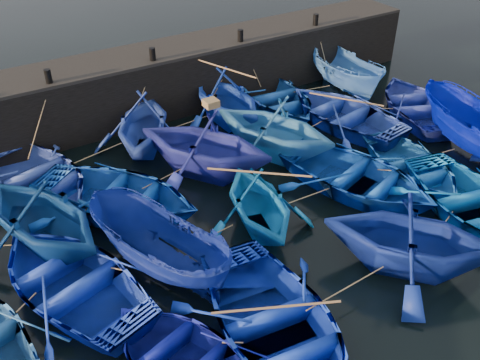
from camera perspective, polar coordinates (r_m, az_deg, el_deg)
ground at (r=15.70m, az=6.23°, el=-7.72°), size 120.00×120.00×0.00m
quay_wall at (r=22.81m, az=-9.88°, el=9.97°), size 26.00×2.50×2.50m
quay_top at (r=22.31m, az=-10.22°, el=13.04°), size 26.00×2.50×0.12m
bollard_1 at (r=20.35m, az=-19.78°, el=10.38°), size 0.24×0.24×0.50m
bollard_2 at (r=21.42m, az=-9.32°, el=13.11°), size 0.24×0.24×0.50m
bollard_3 at (r=23.13m, az=0.05°, el=15.16°), size 0.24×0.24×0.50m
bollard_4 at (r=25.37m, az=8.07°, el=16.58°), size 0.24×0.24×0.50m
boat_1 at (r=19.07m, az=-20.82°, el=0.44°), size 4.95×5.97×1.07m
boat_2 at (r=20.06m, az=-10.35°, el=6.04°), size 5.45×5.65×2.28m
boat_3 at (r=21.63m, az=-1.53°, el=8.88°), size 3.95×4.55×2.35m
boat_4 at (r=23.12m, az=3.93°, el=8.79°), size 4.16×5.45×1.06m
boat_5 at (r=24.84m, az=11.24°, el=11.11°), size 2.41×5.04×1.88m
boat_7 at (r=15.94m, az=-20.43°, el=-3.46°), size 5.51×5.92×2.53m
boat_8 at (r=17.23m, az=-13.12°, el=-1.74°), size 6.60×6.83×1.16m
boat_9 at (r=18.21m, az=-3.80°, el=3.98°), size 6.25×6.42×2.58m
boat_10 at (r=19.31m, az=3.68°, el=5.75°), size 5.75×6.06×2.50m
boat_11 at (r=22.12m, az=11.06°, el=7.06°), size 4.71×5.99×1.13m
boat_12 at (r=23.66m, az=18.35°, el=7.67°), size 5.31×6.07×1.05m
boat_14 at (r=14.71m, az=-17.56°, el=-10.04°), size 5.29×6.30×1.12m
boat_15 at (r=14.53m, az=-8.75°, el=-7.21°), size 3.40×5.11×1.85m
boat_16 at (r=15.80m, az=1.99°, el=-2.39°), size 4.16×4.56×2.05m
boat_17 at (r=18.12m, az=12.44°, el=0.31°), size 5.39×6.40×1.13m
boat_18 at (r=19.44m, az=17.91°, el=1.52°), size 3.93×4.97×0.93m
boat_19 at (r=21.20m, az=23.71°, el=4.80°), size 2.63×5.51×2.05m
boat_22 at (r=13.01m, az=3.83°, el=-15.20°), size 4.66×6.07×1.17m
boat_23 at (r=15.00m, az=17.86°, el=-5.66°), size 6.14×6.19×2.47m
boat_24 at (r=18.07m, az=23.52°, el=-2.21°), size 4.89×6.04×1.10m
wooden_crate at (r=17.67m, az=-3.11°, el=8.18°), size 0.45×0.45×0.24m
mooring_ropes at (r=18.41m, az=-2.57°, el=2.86°), size 17.11×11.78×2.10m
loose_oars at (r=17.40m, az=4.16°, el=4.00°), size 10.88×12.26×1.28m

